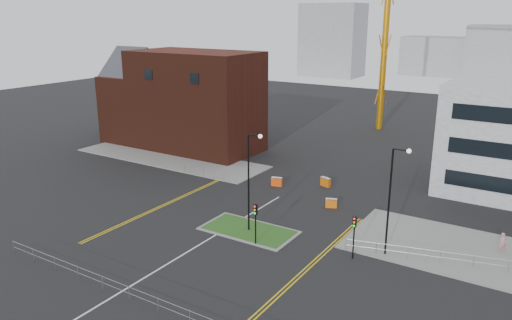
# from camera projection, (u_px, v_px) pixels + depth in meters

# --- Properties ---
(ground) EXTENTS (200.00, 200.00, 0.00)m
(ground) POSITION_uv_depth(u_px,v_px,m) (173.00, 260.00, 39.87)
(ground) COLOR black
(ground) RESTS_ON ground
(pavement_left) EXTENTS (28.00, 8.00, 0.12)m
(pavement_left) POSITION_uv_depth(u_px,v_px,m) (170.00, 158.00, 67.94)
(pavement_left) COLOR slate
(pavement_left) RESTS_ON ground
(pavement_right) EXTENTS (24.00, 10.00, 0.12)m
(pavement_right) POSITION_uv_depth(u_px,v_px,m) (499.00, 259.00, 39.93)
(pavement_right) COLOR slate
(pavement_right) RESTS_ON ground
(island_kerb) EXTENTS (8.60, 4.60, 0.08)m
(island_kerb) POSITION_uv_depth(u_px,v_px,m) (249.00, 230.00, 45.32)
(island_kerb) COLOR slate
(island_kerb) RESTS_ON ground
(grass_island) EXTENTS (8.00, 4.00, 0.12)m
(grass_island) POSITION_uv_depth(u_px,v_px,m) (249.00, 230.00, 45.32)
(grass_island) COLOR #224717
(grass_island) RESTS_ON ground
(brick_building) EXTENTS (24.20, 10.07, 14.24)m
(brick_building) POSITION_uv_depth(u_px,v_px,m) (180.00, 100.00, 72.42)
(brick_building) COLOR #3E190F
(brick_building) RESTS_ON ground
(streetlamp_island) EXTENTS (1.46, 0.36, 9.18)m
(streetlamp_island) POSITION_uv_depth(u_px,v_px,m) (251.00, 175.00, 43.69)
(streetlamp_island) COLOR black
(streetlamp_island) RESTS_ON ground
(streetlamp_right_near) EXTENTS (1.46, 0.36, 9.18)m
(streetlamp_right_near) POSITION_uv_depth(u_px,v_px,m) (393.00, 193.00, 39.16)
(streetlamp_right_near) COLOR black
(streetlamp_right_near) RESTS_ON ground
(traffic_light_island) EXTENTS (0.28, 0.33, 3.65)m
(traffic_light_island) POSITION_uv_depth(u_px,v_px,m) (255.00, 217.00, 41.94)
(traffic_light_island) COLOR black
(traffic_light_island) RESTS_ON ground
(traffic_light_right) EXTENTS (0.28, 0.33, 3.65)m
(traffic_light_right) POSITION_uv_depth(u_px,v_px,m) (354.00, 229.00, 39.47)
(traffic_light_right) COLOR black
(traffic_light_right) RESTS_ON ground
(railing_front) EXTENTS (24.05, 0.05, 1.10)m
(railing_front) POSITION_uv_depth(u_px,v_px,m) (115.00, 285.00, 34.78)
(railing_front) COLOR gray
(railing_front) RESTS_ON ground
(railing_left) EXTENTS (6.05, 0.05, 1.10)m
(railing_left) POSITION_uv_depth(u_px,v_px,m) (204.00, 171.00, 59.89)
(railing_left) COLOR gray
(railing_left) RESTS_ON ground
(railing_right) EXTENTS (19.05, 5.05, 1.10)m
(railing_right) POSITION_uv_depth(u_px,v_px,m) (474.00, 259.00, 38.47)
(railing_right) COLOR gray
(railing_right) RESTS_ON ground
(centre_line) EXTENTS (0.15, 30.00, 0.01)m
(centre_line) POSITION_uv_depth(u_px,v_px,m) (189.00, 251.00, 41.49)
(centre_line) COLOR silver
(centre_line) RESTS_ON ground
(yellow_left_a) EXTENTS (0.12, 24.00, 0.01)m
(yellow_left_a) POSITION_uv_depth(u_px,v_px,m) (172.00, 201.00, 52.59)
(yellow_left_a) COLOR gold
(yellow_left_a) RESTS_ON ground
(yellow_left_b) EXTENTS (0.12, 24.00, 0.01)m
(yellow_left_b) POSITION_uv_depth(u_px,v_px,m) (174.00, 201.00, 52.44)
(yellow_left_b) COLOR gold
(yellow_left_b) RESTS_ON ground
(yellow_right_a) EXTENTS (0.12, 20.00, 0.01)m
(yellow_right_a) POSITION_uv_depth(u_px,v_px,m) (314.00, 260.00, 39.86)
(yellow_right_a) COLOR gold
(yellow_right_a) RESTS_ON ground
(yellow_right_b) EXTENTS (0.12, 20.00, 0.01)m
(yellow_right_b) POSITION_uv_depth(u_px,v_px,m) (317.00, 261.00, 39.71)
(yellow_right_b) COLOR gold
(yellow_right_b) RESTS_ON ground
(skyline_a) EXTENTS (18.00, 12.00, 22.00)m
(skyline_a) POSITION_uv_depth(u_px,v_px,m) (332.00, 40.00, 154.57)
(skyline_a) COLOR gray
(skyline_a) RESTS_ON ground
(skyline_d) EXTENTS (30.00, 12.00, 12.00)m
(skyline_d) POSITION_uv_depth(u_px,v_px,m) (452.00, 57.00, 155.80)
(skyline_d) COLOR gray
(skyline_d) RESTS_ON ground
(pedestrian) EXTENTS (0.75, 0.70, 1.72)m
(pedestrian) POSITION_uv_depth(u_px,v_px,m) (503.00, 243.00, 41.02)
(pedestrian) COLOR #C57F84
(pedestrian) RESTS_ON ground
(barrier_left) EXTENTS (1.30, 0.68, 1.04)m
(barrier_left) POSITION_uv_depth(u_px,v_px,m) (277.00, 181.00, 56.92)
(barrier_left) COLOR #EC490D
(barrier_left) RESTS_ON ground
(barrier_mid) EXTENTS (1.32, 0.78, 1.05)m
(barrier_mid) POSITION_uv_depth(u_px,v_px,m) (325.00, 182.00, 56.82)
(barrier_mid) COLOR #C65A0B
(barrier_mid) RESTS_ON ground
(barrier_right) EXTENTS (1.20, 0.82, 0.96)m
(barrier_right) POSITION_uv_depth(u_px,v_px,m) (331.00, 203.00, 50.61)
(barrier_right) COLOR orange
(barrier_right) RESTS_ON ground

